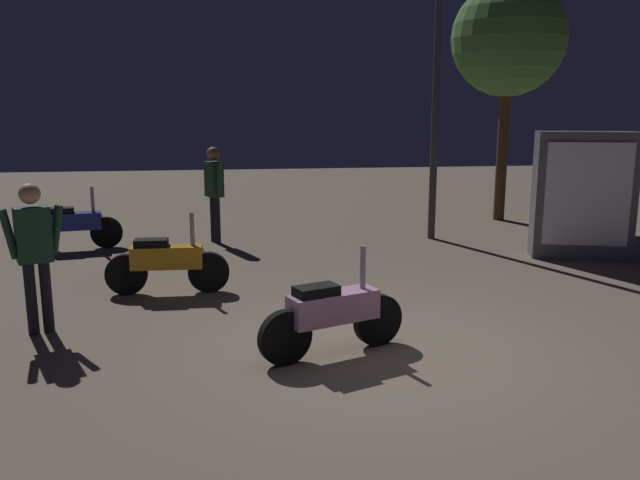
{
  "coord_description": "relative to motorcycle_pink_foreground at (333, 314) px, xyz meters",
  "views": [
    {
      "loc": [
        -1.6,
        -6.26,
        2.52
      ],
      "look_at": [
        -0.6,
        1.01,
        1.0
      ],
      "focal_mm": 36.64,
      "sensor_mm": 36.0,
      "label": 1
    }
  ],
  "objects": [
    {
      "name": "streetlamp_near",
      "position": [
        2.81,
        5.66,
        2.86
      ],
      "size": [
        0.36,
        0.36,
        5.22
      ],
      "color": "#38383D",
      "rests_on": "ground_plane"
    },
    {
      "name": "tree_left_bg",
      "position": [
        4.95,
        7.49,
        3.44
      ],
      "size": [
        2.43,
        2.43,
        5.12
      ],
      "color": "#4C331E",
      "rests_on": "ground_plane"
    },
    {
      "name": "motorcycle_blue_parked_right",
      "position": [
        -3.78,
        5.56,
        0.0
      ],
      "size": [
        1.66,
        0.44,
        1.11
      ],
      "rotation": [
        0.0,
        0.0,
        0.15
      ],
      "color": "black",
      "rests_on": "ground_plane"
    },
    {
      "name": "ground_plane",
      "position": [
        0.6,
        -0.01,
        -0.44
      ],
      "size": [
        40.0,
        40.0,
        0.0
      ],
      "primitive_type": "plane",
      "color": "#756656"
    },
    {
      "name": "kiosk_billboard",
      "position": [
        4.81,
        3.78,
        0.61
      ],
      "size": [
        1.68,
        0.92,
        2.1
      ],
      "rotation": [
        0.0,
        0.0,
        2.86
      ],
      "color": "#595960",
      "rests_on": "ground_plane"
    },
    {
      "name": "motorcycle_pink_foreground",
      "position": [
        0.0,
        0.0,
        0.0
      ],
      "size": [
        1.58,
        0.7,
        1.11
      ],
      "rotation": [
        0.0,
        0.0,
        0.37
      ],
      "color": "black",
      "rests_on": "ground_plane"
    },
    {
      "name": "person_rider_beside",
      "position": [
        -1.3,
        5.85,
        0.63
      ],
      "size": [
        0.37,
        0.65,
        1.77
      ],
      "rotation": [
        0.0,
        0.0,
        0.43
      ],
      "color": "black",
      "rests_on": "ground_plane"
    },
    {
      "name": "person_bystander_far",
      "position": [
        -3.16,
        1.1,
        0.57
      ],
      "size": [
        0.65,
        0.36,
        1.69
      ],
      "rotation": [
        0.0,
        0.0,
        5.12
      ],
      "color": "black",
      "rests_on": "ground_plane"
    },
    {
      "name": "motorcycle_orange_parked_left",
      "position": [
        -1.88,
        2.52,
        0.0
      ],
      "size": [
        1.66,
        0.32,
        1.11
      ],
      "rotation": [
        0.0,
        0.0,
        6.26
      ],
      "color": "black",
      "rests_on": "ground_plane"
    }
  ]
}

